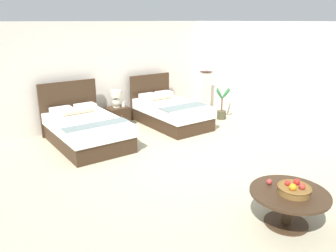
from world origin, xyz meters
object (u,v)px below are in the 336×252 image
object	(u,v)px
fruit_bowl	(294,189)
table_lamp	(116,98)
loose_apple	(269,182)
potted_palm	(222,109)
bed_near_corner	(170,112)
vase	(123,104)
floor_lamp_corner	(206,92)
coffee_table	(289,200)
bed_near_window	(86,130)
nightstand	(117,117)

from	to	relation	value
fruit_bowl	table_lamp	bearing A→B (deg)	86.20
loose_apple	potted_palm	xyz separation A→B (m)	(2.92, 3.64, -0.22)
bed_near_corner	vase	xyz separation A→B (m)	(-0.97, 0.66, 0.23)
table_lamp	potted_palm	bearing A→B (deg)	-24.55
table_lamp	floor_lamp_corner	distance (m)	2.68
bed_near_corner	loose_apple	xyz separation A→B (m)	(-1.51, -4.07, 0.18)
fruit_bowl	coffee_table	bearing A→B (deg)	96.58
bed_near_window	coffee_table	size ratio (longest dim) A/B	2.12
nightstand	bed_near_window	bearing A→B (deg)	-148.71
vase	loose_apple	xyz separation A→B (m)	(-0.54, -4.74, -0.05)
nightstand	floor_lamp_corner	world-z (taller)	floor_lamp_corner
bed_near_corner	vase	distance (m)	1.20
bed_near_corner	nightstand	xyz separation A→B (m)	(-1.13, 0.70, -0.08)
coffee_table	loose_apple	xyz separation A→B (m)	(-0.04, 0.29, 0.15)
bed_near_corner	table_lamp	distance (m)	1.40
bed_near_window	bed_near_corner	distance (m)	2.28
vase	coffee_table	bearing A→B (deg)	-95.73
bed_near_window	nightstand	xyz separation A→B (m)	(1.15, 0.70, -0.08)
potted_palm	table_lamp	bearing A→B (deg)	155.45
coffee_table	bed_near_window	bearing A→B (deg)	100.46
vase	coffee_table	size ratio (longest dim) A/B	0.14
coffee_table	floor_lamp_corner	xyz separation A→B (m)	(2.99, 4.67, 0.24)
coffee_table	floor_lamp_corner	distance (m)	5.55
nightstand	bed_near_corner	bearing A→B (deg)	-32.00
floor_lamp_corner	table_lamp	bearing A→B (deg)	171.13
vase	bed_near_window	bearing A→B (deg)	-153.24
bed_near_window	vase	bearing A→B (deg)	26.76
table_lamp	potted_palm	world-z (taller)	table_lamp
bed_near_window	nightstand	bearing A→B (deg)	31.29
potted_palm	nightstand	bearing A→B (deg)	155.82
vase	floor_lamp_corner	xyz separation A→B (m)	(2.48, -0.35, 0.03)
fruit_bowl	floor_lamp_corner	world-z (taller)	floor_lamp_corner
loose_apple	table_lamp	bearing A→B (deg)	85.43
coffee_table	loose_apple	distance (m)	0.33
table_lamp	floor_lamp_corner	bearing A→B (deg)	-8.87
bed_near_window	coffee_table	world-z (taller)	bed_near_window
bed_near_window	loose_apple	bearing A→B (deg)	-79.31
fruit_bowl	bed_near_window	bearing A→B (deg)	100.42
vase	table_lamp	bearing A→B (deg)	159.12
coffee_table	bed_near_corner	bearing A→B (deg)	71.30
table_lamp	coffee_table	xyz separation A→B (m)	(-0.35, -5.08, -0.38)
bed_near_window	table_lamp	bearing A→B (deg)	32.01
loose_apple	floor_lamp_corner	distance (m)	5.33
floor_lamp_corner	nightstand	bearing A→B (deg)	171.56
fruit_bowl	floor_lamp_corner	size ratio (longest dim) A/B	0.35
floor_lamp_corner	vase	bearing A→B (deg)	171.93
bed_near_corner	nightstand	bearing A→B (deg)	148.00
bed_near_corner	fruit_bowl	world-z (taller)	bed_near_corner
bed_near_corner	floor_lamp_corner	world-z (taller)	floor_lamp_corner
floor_lamp_corner	fruit_bowl	bearing A→B (deg)	-122.25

